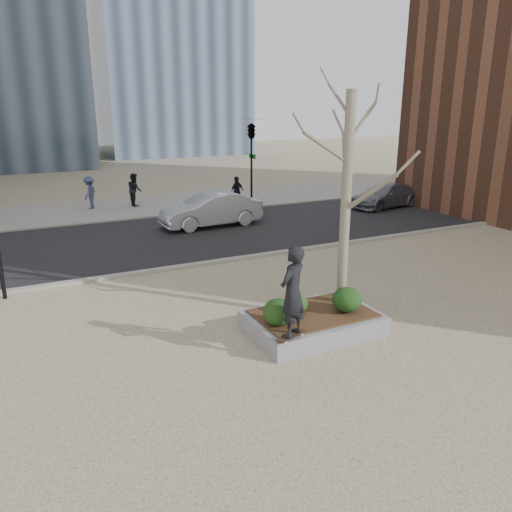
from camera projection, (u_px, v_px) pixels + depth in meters
name	position (u px, v px, depth m)	size (l,w,h in m)	color
ground	(275.00, 340.00, 11.39)	(120.00, 120.00, 0.00)	tan
street	(156.00, 239.00, 19.96)	(60.00, 8.00, 0.02)	black
far_sidewalk	(119.00, 208.00, 25.96)	(60.00, 6.00, 0.02)	gray
planter	(313.00, 323.00, 11.75)	(3.00, 2.00, 0.45)	gray
planter_mulch	(313.00, 313.00, 11.68)	(2.70, 1.70, 0.04)	#382314
sycamore_tree	(348.00, 167.00, 11.40)	(2.80, 2.80, 6.60)	gray
shrub_left	(279.00, 312.00, 10.95)	(0.70, 0.70, 0.60)	#113310
shrub_middle	(297.00, 304.00, 11.62)	(0.51, 0.51, 0.44)	#163F14
shrub_right	(347.00, 300.00, 11.66)	(0.69, 0.69, 0.58)	#123410
skateboard	(291.00, 337.00, 10.46)	(0.78, 0.20, 0.07)	black
skateboarder	(292.00, 292.00, 10.16)	(0.71, 0.46, 1.94)	black
car_silver	(211.00, 210.00, 21.88)	(1.55, 4.45, 1.47)	#ADAFB6
car_third	(386.00, 195.00, 26.05)	(1.69, 4.16, 1.21)	#5A5C67
pedestrian_a	(135.00, 190.00, 26.24)	(0.84, 0.65, 1.72)	black
pedestrian_b	(90.00, 193.00, 25.52)	(1.08, 0.62, 1.67)	#374164
pedestrian_c	(237.00, 191.00, 26.13)	(0.92, 0.38, 1.58)	black
traffic_light_far	(251.00, 163.00, 26.02)	(0.60, 2.48, 4.50)	black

